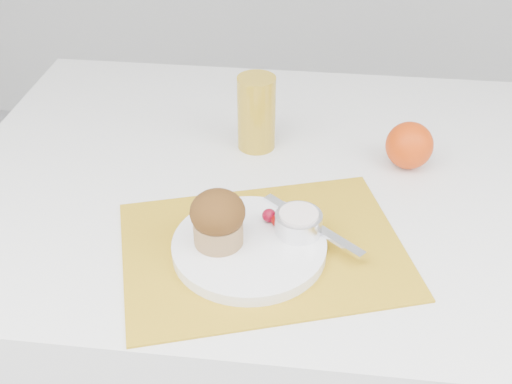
# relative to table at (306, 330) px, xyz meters

# --- Properties ---
(table) EXTENTS (1.20, 0.80, 0.75)m
(table) POSITION_rel_table_xyz_m (0.00, 0.00, 0.00)
(table) COLOR white
(table) RESTS_ON ground
(placemat) EXTENTS (0.47, 0.40, 0.00)m
(placemat) POSITION_rel_table_xyz_m (-0.07, -0.20, 0.38)
(placemat) COLOR gold
(placemat) RESTS_ON table
(plate) EXTENTS (0.26, 0.26, 0.02)m
(plate) POSITION_rel_table_xyz_m (-0.08, -0.21, 0.39)
(plate) COLOR white
(plate) RESTS_ON placemat
(ramekin) EXTENTS (0.07, 0.07, 0.03)m
(ramekin) POSITION_rel_table_xyz_m (-0.02, -0.17, 0.41)
(ramekin) COLOR silver
(ramekin) RESTS_ON plate
(cream) EXTENTS (0.06, 0.06, 0.01)m
(cream) POSITION_rel_table_xyz_m (-0.02, -0.17, 0.43)
(cream) COLOR white
(cream) RESTS_ON ramekin
(raspberry_near) EXTENTS (0.02, 0.02, 0.02)m
(raspberry_near) POSITION_rel_table_xyz_m (-0.06, -0.16, 0.41)
(raspberry_near) COLOR #5A0211
(raspberry_near) RESTS_ON plate
(raspberry_far) EXTENTS (0.02, 0.02, 0.02)m
(raspberry_far) POSITION_rel_table_xyz_m (-0.05, -0.17, 0.41)
(raspberry_far) COLOR #5E0402
(raspberry_far) RESTS_ON plate
(butter_knife) EXTENTS (0.15, 0.13, 0.00)m
(butter_knife) POSITION_rel_table_xyz_m (0.00, -0.16, 0.40)
(butter_knife) COLOR white
(butter_knife) RESTS_ON plate
(orange) EXTENTS (0.08, 0.08, 0.08)m
(orange) POSITION_rel_table_xyz_m (0.15, 0.05, 0.41)
(orange) COLOR #DB4007
(orange) RESTS_ON table
(juice_glass) EXTENTS (0.07, 0.07, 0.13)m
(juice_glass) POSITION_rel_table_xyz_m (-0.11, 0.08, 0.44)
(juice_glass) COLOR gold
(juice_glass) RESTS_ON table
(muffin) EXTENTS (0.09, 0.09, 0.08)m
(muffin) POSITION_rel_table_xyz_m (-0.13, -0.21, 0.44)
(muffin) COLOR tan
(muffin) RESTS_ON plate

